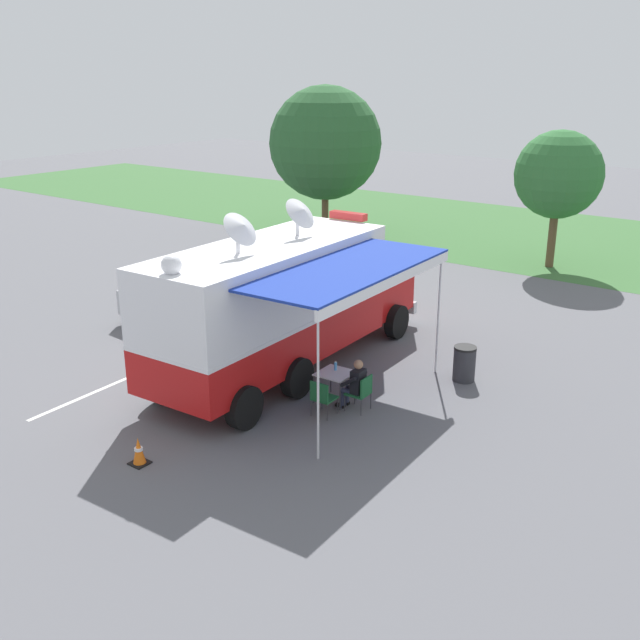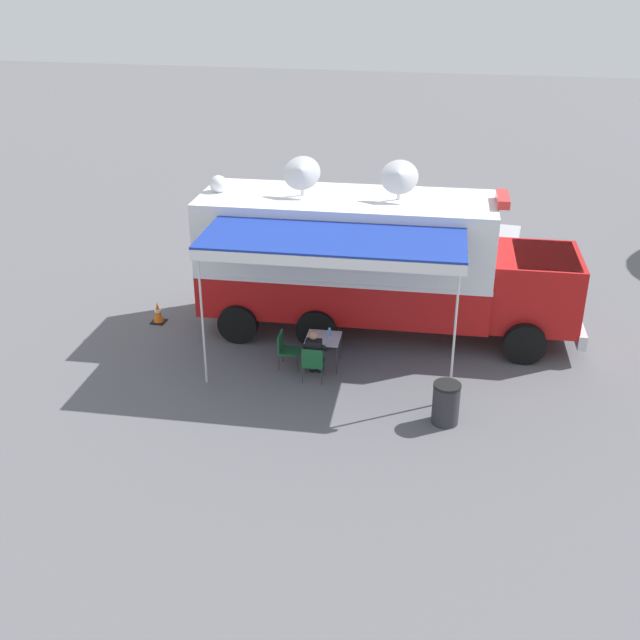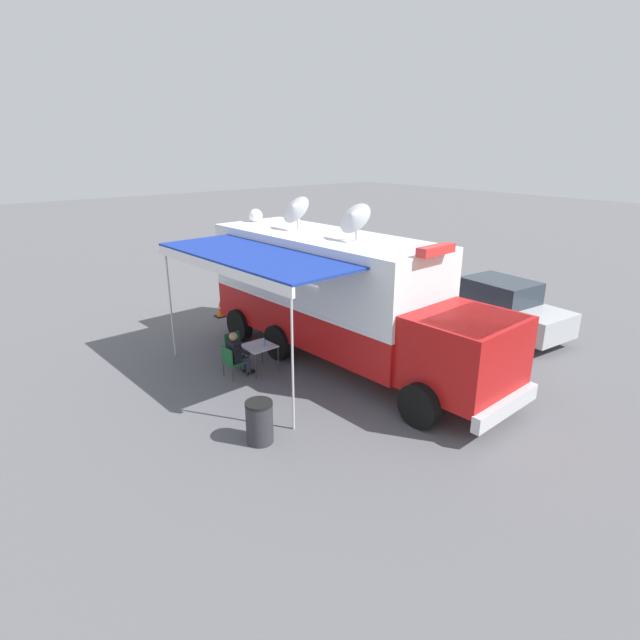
{
  "view_description": "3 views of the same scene",
  "coord_description": "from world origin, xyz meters",
  "px_view_note": "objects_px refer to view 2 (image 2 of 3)",
  "views": [
    {
      "loc": [
        11.43,
        -13.03,
        7.48
      ],
      "look_at": [
        1.14,
        0.62,
        1.63
      ],
      "focal_mm": 40.98,
      "sensor_mm": 36.0,
      "label": 1
    },
    {
      "loc": [
        17.71,
        3.11,
        8.73
      ],
      "look_at": [
        2.09,
        -0.21,
        1.15
      ],
      "focal_mm": 42.81,
      "sensor_mm": 36.0,
      "label": 2
    },
    {
      "loc": [
        8.87,
        10.78,
        5.87
      ],
      "look_at": [
        0.1,
        -0.04,
        1.03
      ],
      "focal_mm": 28.72,
      "sensor_mm": 36.0,
      "label": 3
    }
  ],
  "objects_px": {
    "folding_chair_beside_table": "(286,347)",
    "car_behind_truck": "(449,234)",
    "traffic_cone": "(158,313)",
    "seated_responder": "(314,352)",
    "water_bottle": "(329,332)",
    "folding_table": "(323,340)",
    "folding_chair_at_table": "(313,361)",
    "trash_bin": "(446,403)",
    "command_truck": "(375,259)"
  },
  "relations": [
    {
      "from": "folding_chair_beside_table",
      "to": "car_behind_truck",
      "type": "xyz_separation_m",
      "value": [
        -7.85,
        3.3,
        0.37
      ]
    },
    {
      "from": "folding_chair_beside_table",
      "to": "traffic_cone",
      "type": "distance_m",
      "value": 4.25
    },
    {
      "from": "seated_responder",
      "to": "folding_chair_beside_table",
      "type": "bearing_deg",
      "value": -115.5
    },
    {
      "from": "water_bottle",
      "to": "folding_table",
      "type": "bearing_deg",
      "value": -54.67
    },
    {
      "from": "folding_chair_at_table",
      "to": "trash_bin",
      "type": "height_order",
      "value": "trash_bin"
    },
    {
      "from": "folding_table",
      "to": "water_bottle",
      "type": "height_order",
      "value": "water_bottle"
    },
    {
      "from": "traffic_cone",
      "to": "folding_table",
      "type": "bearing_deg",
      "value": 73.5
    },
    {
      "from": "trash_bin",
      "to": "traffic_cone",
      "type": "bearing_deg",
      "value": -113.07
    },
    {
      "from": "folding_table",
      "to": "folding_chair_beside_table",
      "type": "bearing_deg",
      "value": -73.99
    },
    {
      "from": "command_truck",
      "to": "traffic_cone",
      "type": "xyz_separation_m",
      "value": [
        0.75,
        -5.63,
        -1.67
      ]
    },
    {
      "from": "seated_responder",
      "to": "trash_bin",
      "type": "distance_m",
      "value": 3.32
    },
    {
      "from": "command_truck",
      "to": "folding_chair_beside_table",
      "type": "xyz_separation_m",
      "value": [
        2.4,
        -1.72,
        -1.43
      ]
    },
    {
      "from": "trash_bin",
      "to": "traffic_cone",
      "type": "distance_m",
      "value": 8.41
    },
    {
      "from": "folding_table",
      "to": "traffic_cone",
      "type": "xyz_separation_m",
      "value": [
        -1.41,
        -4.76,
        -0.39
      ]
    },
    {
      "from": "folding_table",
      "to": "trash_bin",
      "type": "height_order",
      "value": "trash_bin"
    },
    {
      "from": "command_truck",
      "to": "seated_responder",
      "type": "height_order",
      "value": "command_truck"
    },
    {
      "from": "folding_chair_beside_table",
      "to": "car_behind_truck",
      "type": "height_order",
      "value": "car_behind_truck"
    },
    {
      "from": "command_truck",
      "to": "car_behind_truck",
      "type": "relative_size",
      "value": 2.21
    },
    {
      "from": "water_bottle",
      "to": "trash_bin",
      "type": "relative_size",
      "value": 0.25
    },
    {
      "from": "command_truck",
      "to": "folding_table",
      "type": "height_order",
      "value": "command_truck"
    },
    {
      "from": "folding_chair_at_table",
      "to": "car_behind_truck",
      "type": "bearing_deg",
      "value": 163.29
    },
    {
      "from": "folding_table",
      "to": "traffic_cone",
      "type": "height_order",
      "value": "folding_table"
    },
    {
      "from": "seated_responder",
      "to": "car_behind_truck",
      "type": "height_order",
      "value": "car_behind_truck"
    },
    {
      "from": "water_bottle",
      "to": "trash_bin",
      "type": "distance_m",
      "value": 3.49
    },
    {
      "from": "command_truck",
      "to": "traffic_cone",
      "type": "relative_size",
      "value": 16.55
    },
    {
      "from": "folding_chair_beside_table",
      "to": "seated_responder",
      "type": "xyz_separation_m",
      "value": [
        0.37,
        0.77,
        0.14
      ]
    },
    {
      "from": "folding_table",
      "to": "seated_responder",
      "type": "distance_m",
      "value": 0.62
    },
    {
      "from": "car_behind_truck",
      "to": "traffic_cone",
      "type": "bearing_deg",
      "value": -49.32
    },
    {
      "from": "folding_chair_beside_table",
      "to": "traffic_cone",
      "type": "relative_size",
      "value": 1.5
    },
    {
      "from": "car_behind_truck",
      "to": "water_bottle",
      "type": "bearing_deg",
      "value": -17.18
    },
    {
      "from": "folding_chair_beside_table",
      "to": "seated_responder",
      "type": "bearing_deg",
      "value": 64.5
    },
    {
      "from": "command_truck",
      "to": "folding_chair_beside_table",
      "type": "bearing_deg",
      "value": -35.67
    },
    {
      "from": "car_behind_truck",
      "to": "trash_bin",
      "type": "bearing_deg",
      "value": 3.15
    },
    {
      "from": "command_truck",
      "to": "folding_chair_at_table",
      "type": "height_order",
      "value": "command_truck"
    },
    {
      "from": "folding_table",
      "to": "trash_bin",
      "type": "relative_size",
      "value": 0.92
    },
    {
      "from": "folding_chair_at_table",
      "to": "trash_bin",
      "type": "bearing_deg",
      "value": 70.38
    },
    {
      "from": "water_bottle",
      "to": "folding_chair_at_table",
      "type": "bearing_deg",
      "value": -12.66
    },
    {
      "from": "folding_chair_at_table",
      "to": "trash_bin",
      "type": "xyz_separation_m",
      "value": [
        1.09,
        3.05,
        -0.06
      ]
    },
    {
      "from": "folding_chair_beside_table",
      "to": "trash_bin",
      "type": "relative_size",
      "value": 0.96
    },
    {
      "from": "folding_table",
      "to": "seated_responder",
      "type": "relative_size",
      "value": 0.67
    },
    {
      "from": "seated_responder",
      "to": "car_behind_truck",
      "type": "bearing_deg",
      "value": 162.87
    },
    {
      "from": "trash_bin",
      "to": "car_behind_truck",
      "type": "xyz_separation_m",
      "value": [
        -9.49,
        -0.52,
        0.42
      ]
    },
    {
      "from": "car_behind_truck",
      "to": "seated_responder",
      "type": "bearing_deg",
      "value": -17.13
    },
    {
      "from": "command_truck",
      "to": "car_behind_truck",
      "type": "height_order",
      "value": "command_truck"
    },
    {
      "from": "traffic_cone",
      "to": "car_behind_truck",
      "type": "distance_m",
      "value": 9.53
    },
    {
      "from": "traffic_cone",
      "to": "water_bottle",
      "type": "bearing_deg",
      "value": 74.92
    },
    {
      "from": "water_bottle",
      "to": "folding_chair_at_table",
      "type": "distance_m",
      "value": 0.97
    },
    {
      "from": "folding_table",
      "to": "traffic_cone",
      "type": "bearing_deg",
      "value": -106.5
    },
    {
      "from": "folding_chair_at_table",
      "to": "traffic_cone",
      "type": "distance_m",
      "value": 5.19
    },
    {
      "from": "water_bottle",
      "to": "folding_chair_beside_table",
      "type": "height_order",
      "value": "water_bottle"
    }
  ]
}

